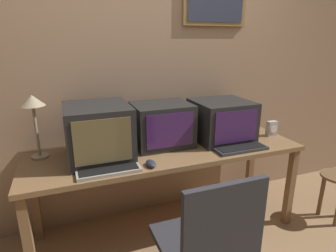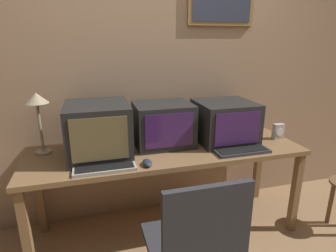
{
  "view_description": "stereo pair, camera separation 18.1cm",
  "coord_description": "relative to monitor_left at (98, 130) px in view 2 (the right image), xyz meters",
  "views": [
    {
      "loc": [
        -0.72,
        -0.94,
        1.55
      ],
      "look_at": [
        0.0,
        0.95,
        0.93
      ],
      "focal_mm": 30.0,
      "sensor_mm": 36.0,
      "label": 1
    },
    {
      "loc": [
        -0.55,
        -1.0,
        1.55
      ],
      "look_at": [
        0.0,
        0.95,
        0.93
      ],
      "focal_mm": 30.0,
      "sensor_mm": 36.0,
      "label": 2
    }
  ],
  "objects": [
    {
      "name": "monitor_center",
      "position": [
        0.51,
        0.08,
        -0.02
      ],
      "size": [
        0.45,
        0.38,
        0.34
      ],
      "color": "black",
      "rests_on": "desk"
    },
    {
      "name": "desk_clock",
      "position": [
        1.49,
        -0.06,
        -0.13
      ],
      "size": [
        0.09,
        0.05,
        0.13
      ],
      "color": "#B7B2AD",
      "rests_on": "desk"
    },
    {
      "name": "desk_lamp",
      "position": [
        -0.41,
        0.15,
        0.18
      ],
      "size": [
        0.17,
        0.17,
        0.46
      ],
      "color": "tan",
      "rests_on": "desk"
    },
    {
      "name": "monitor_right",
      "position": [
        1.02,
        0.02,
        -0.03
      ],
      "size": [
        0.46,
        0.44,
        0.33
      ],
      "color": "black",
      "rests_on": "desk"
    },
    {
      "name": "mouse_near_keyboard",
      "position": [
        0.3,
        -0.28,
        -0.17
      ],
      "size": [
        0.06,
        0.11,
        0.04
      ],
      "color": "#282D3D",
      "rests_on": "desk"
    },
    {
      "name": "keyboard_main",
      "position": [
        0.02,
        -0.27,
        -0.18
      ],
      "size": [
        0.41,
        0.15,
        0.03
      ],
      "color": "#A8A399",
      "rests_on": "desk"
    },
    {
      "name": "keyboard_side",
      "position": [
        1.04,
        -0.24,
        -0.18
      ],
      "size": [
        0.42,
        0.17,
        0.03
      ],
      "color": "#333338",
      "rests_on": "desk"
    },
    {
      "name": "monitor_left",
      "position": [
        0.0,
        0.0,
        0.0
      ],
      "size": [
        0.45,
        0.48,
        0.39
      ],
      "color": "black",
      "rests_on": "desk"
    },
    {
      "name": "desk",
      "position": [
        0.51,
        -0.05,
        -0.27
      ],
      "size": [
        2.12,
        0.64,
        0.73
      ],
      "color": "olive",
      "rests_on": "ground_plane"
    },
    {
      "name": "wall_back",
      "position": [
        0.52,
        0.36,
        0.38
      ],
      "size": [
        8.0,
        0.08,
        2.6
      ],
      "color": "tan",
      "rests_on": "ground_plane"
    }
  ]
}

